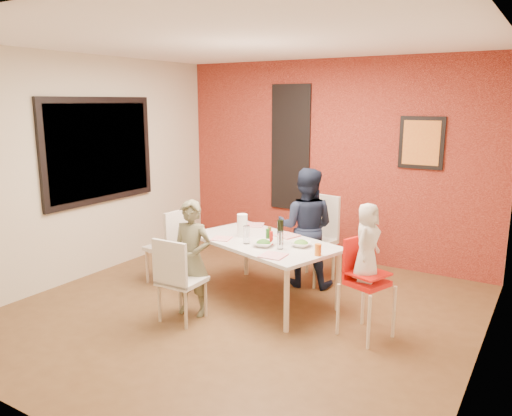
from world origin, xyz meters
The scene contains 35 objects.
ground centered at (0.00, 0.00, 0.00)m, with size 4.50×4.50×0.00m, color brown.
ceiling centered at (0.00, 0.00, 2.70)m, with size 4.50×4.50×0.02m, color white.
wall_back centered at (0.00, 2.25, 1.35)m, with size 4.50×0.02×2.70m, color beige.
wall_front centered at (0.00, -2.25, 1.35)m, with size 4.50×0.02×2.70m, color beige.
wall_left centered at (-2.25, 0.00, 1.35)m, with size 0.02×4.50×2.70m, color beige.
wall_right centered at (2.25, 0.00, 1.35)m, with size 0.02×4.50×2.70m, color beige.
brick_accent_wall centered at (0.00, 2.23, 1.35)m, with size 4.50×0.02×2.70m, color maroon.
picture_window_frame centered at (-2.22, 0.20, 1.55)m, with size 0.05×1.70×1.30m, color black.
picture_window_pane centered at (-2.21, 0.20, 1.55)m, with size 0.02×1.55×1.15m, color black.
glassblock_strip centered at (-0.60, 2.21, 1.50)m, with size 0.55×0.03×1.70m, color silver.
glassblock_surround centered at (-0.60, 2.21, 1.50)m, with size 0.60×0.03×1.76m, color black.
art_print_frame centered at (1.20, 2.21, 1.65)m, with size 0.54×0.03×0.64m, color black.
art_print_canvas centered at (1.20, 2.19, 1.65)m, with size 0.44×0.01×0.54m, color orange.
dining_table centered at (0.03, 0.41, 0.61)m, with size 1.81×1.33×0.67m.
chair_near centered at (-0.39, -0.53, 0.48)m, with size 0.41×0.41×0.86m.
chair_far centered at (0.23, 1.31, 0.58)m, with size 0.56×0.56×1.04m.
chair_left centered at (-1.16, 0.27, 0.51)m, with size 0.44×0.44×0.91m.
high_chair centered at (1.25, 0.16, 0.56)m, with size 0.49×0.49×0.93m.
child_near centered at (-0.40, -0.30, 0.59)m, with size 0.43×0.28×1.19m, color #605F45.
child_far centered at (0.22, 1.06, 0.70)m, with size 0.68×0.53×1.40m, color black.
toddler centered at (1.27, 0.15, 0.91)m, with size 0.35×0.23×0.72m, color silver.
plate_near_left centered at (-0.39, 0.21, 0.68)m, with size 0.20×0.20×0.01m, color white.
plate_far_mid centered at (0.16, 0.70, 0.68)m, with size 0.23×0.23×0.01m, color silver.
plate_near_right centered at (0.40, -0.02, 0.68)m, with size 0.23×0.23×0.01m, color white.
plate_far_left centered at (-0.41, 0.91, 0.68)m, with size 0.23×0.23×0.01m, color white.
salad_bowl_a centered at (0.14, 0.22, 0.70)m, with size 0.21×0.21×0.05m, color white.
salad_bowl_b centered at (0.48, 0.42, 0.70)m, with size 0.20×0.20×0.05m, color white.
wine_bottle centered at (0.24, 0.39, 0.80)m, with size 0.07×0.07×0.26m, color black.
wine_glass_a centered at (-0.06, 0.21, 0.77)m, with size 0.07×0.07×0.19m, color white.
wine_glass_b centered at (0.33, 0.23, 0.76)m, with size 0.06×0.06×0.18m, color white.
paper_towel_roll centered at (-0.25, 0.42, 0.80)m, with size 0.11×0.11×0.25m, color white.
condiment_red centered at (0.18, 0.32, 0.75)m, with size 0.04×0.04×0.14m, color red.
condiment_green centered at (0.11, 0.36, 0.75)m, with size 0.04×0.04×0.15m, color #296B23.
condiment_brown centered at (0.10, 0.42, 0.75)m, with size 0.04×0.04×0.16m, color brown.
sippy_cup centered at (0.75, 0.23, 0.73)m, with size 0.07×0.07×0.11m, color orange.
Camera 1 is at (2.68, -4.06, 2.15)m, focal length 35.00 mm.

